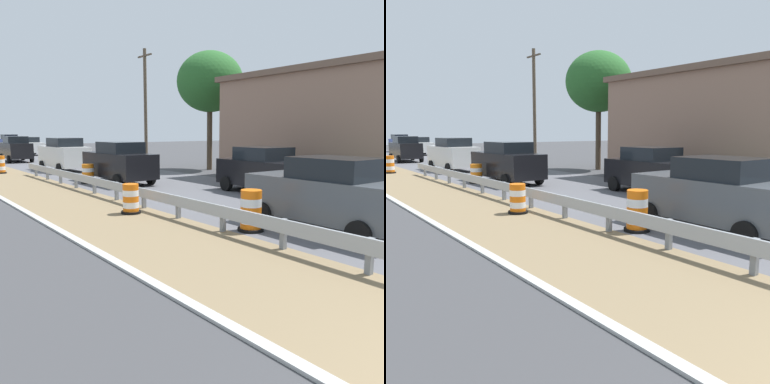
{
  "view_description": "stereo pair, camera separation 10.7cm",
  "coord_description": "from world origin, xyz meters",
  "views": [
    {
      "loc": [
        -4.85,
        0.1,
        2.66
      ],
      "look_at": [
        1.38,
        8.32,
        1.09
      ],
      "focal_mm": 38.18,
      "sensor_mm": 36.0,
      "label": 1
    },
    {
      "loc": [
        -4.76,
        0.04,
        2.66
      ],
      "look_at": [
        1.38,
        8.32,
        1.09
      ],
      "focal_mm": 38.18,
      "sensor_mm": 36.0,
      "label": 2
    }
  ],
  "objects": [
    {
      "name": "utility_pole_mid",
      "position": [
        10.84,
        26.46,
        4.39
      ],
      "size": [
        0.24,
        1.8,
        8.46
      ],
      "color": "brown",
      "rests_on": "ground"
    },
    {
      "name": "traffic_barrel_far",
      "position": [
        3.31,
        19.55,
        0.44
      ],
      "size": [
        0.73,
        0.73,
        0.97
      ],
      "color": "orange",
      "rests_on": "ground"
    },
    {
      "name": "roadside_shop_near",
      "position": [
        15.26,
        11.83,
        2.83
      ],
      "size": [
        9.28,
        13.1,
        5.64
      ],
      "color": "#93705B",
      "rests_on": "ground"
    },
    {
      "name": "car_trailing_far_lane",
      "position": [
        4.66,
        26.58,
        1.08
      ],
      "size": [
        2.2,
        4.6,
        2.16
      ],
      "rotation": [
        0.0,
        0.0,
        1.61
      ],
      "color": "silver",
      "rests_on": "ground"
    },
    {
      "name": "tree_roadside",
      "position": [
        12.79,
        21.43,
        5.79
      ],
      "size": [
        4.39,
        4.39,
        7.79
      ],
      "color": "#4C3D2D",
      "rests_on": "ground"
    },
    {
      "name": "traffic_barrel_farther",
      "position": [
        0.91,
        27.31,
        0.5
      ],
      "size": [
        0.64,
        0.64,
        1.1
      ],
      "color": "orange",
      "rests_on": "ground"
    },
    {
      "name": "car_distant_a",
      "position": [
        7.84,
        45.87,
        0.97
      ],
      "size": [
        2.16,
        4.39,
        1.93
      ],
      "rotation": [
        0.0,
        0.0,
        -1.56
      ],
      "color": "silver",
      "rests_on": "ground"
    },
    {
      "name": "car_distant_b",
      "position": [
        4.67,
        18.79,
        1.04
      ],
      "size": [
        2.12,
        4.78,
        2.08
      ],
      "rotation": [
        0.0,
        0.0,
        1.59
      ],
      "color": "black",
      "rests_on": "ground"
    },
    {
      "name": "bush_roadside",
      "position": [
        9.11,
        9.41,
        0.61
      ],
      "size": [
        3.16,
        3.16,
        1.21
      ],
      "primitive_type": "ellipsoid",
      "color": "#1E4C23",
      "rests_on": "ground"
    },
    {
      "name": "car_trailing_near_lane",
      "position": [
        7.84,
        54.21,
        1.06
      ],
      "size": [
        2.01,
        4.27,
        2.13
      ],
      "rotation": [
        0.0,
        0.0,
        -1.55
      ],
      "color": "navy",
      "rests_on": "ground"
    },
    {
      "name": "car_lead_far_lane",
      "position": [
        4.52,
        6.43,
        0.98
      ],
      "size": [
        2.03,
        4.49,
        1.96
      ],
      "rotation": [
        0.0,
        0.0,
        1.57
      ],
      "color": "#4C5156",
      "rests_on": "ground"
    },
    {
      "name": "car_lead_near_lane",
      "position": [
        4.19,
        36.82,
        1.07
      ],
      "size": [
        2.07,
        4.44,
        2.15
      ],
      "rotation": [
        0.0,
        0.0,
        1.55
      ],
      "color": "black",
      "rests_on": "ground"
    },
    {
      "name": "traffic_barrel_close",
      "position": [
        2.8,
        7.6,
        0.5
      ],
      "size": [
        0.7,
        0.7,
        1.11
      ],
      "color": "orange",
      "rests_on": "ground"
    },
    {
      "name": "car_mid_far_lane",
      "position": [
        8.07,
        11.98,
        0.98
      ],
      "size": [
        2.3,
        4.4,
        1.95
      ],
      "rotation": [
        0.0,
        0.0,
        -1.61
      ],
      "color": "black",
      "rests_on": "ground"
    },
    {
      "name": "traffic_barrel_mid",
      "position": [
        1.38,
        11.58,
        0.43
      ],
      "size": [
        0.64,
        0.64,
        0.96
      ],
      "color": "orange",
      "rests_on": "ground"
    }
  ]
}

